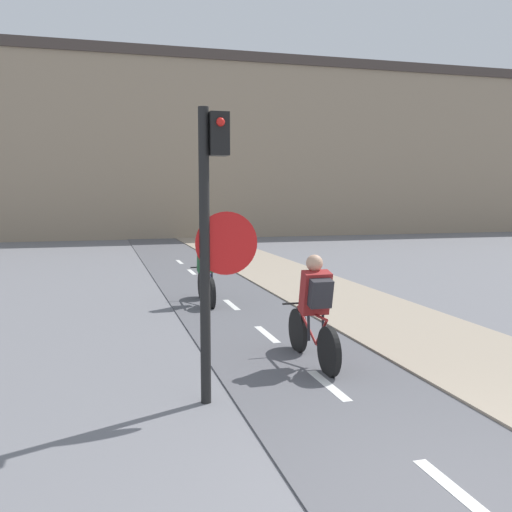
{
  "coord_description": "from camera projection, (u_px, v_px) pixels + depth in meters",
  "views": [
    {
      "loc": [
        -2.52,
        -2.95,
        2.23
      ],
      "look_at": [
        0.0,
        6.14,
        1.2
      ],
      "focal_mm": 40.0,
      "sensor_mm": 36.0,
      "label": 1
    }
  ],
  "objects": [
    {
      "name": "cyclist_far",
      "position": [
        206.0,
        272.0,
        11.53
      ],
      "size": [
        0.46,
        1.69,
        1.43
      ],
      "color": "black",
      "rests_on": "ground_plane"
    },
    {
      "name": "building_row_background",
      "position": [
        146.0,
        147.0,
        30.06
      ],
      "size": [
        60.0,
        5.2,
        9.33
      ],
      "color": "gray",
      "rests_on": "ground_plane"
    },
    {
      "name": "traffic_light_pole",
      "position": [
        212.0,
        223.0,
        5.93
      ],
      "size": [
        0.67,
        0.25,
        3.11
      ],
      "color": "black",
      "rests_on": "ground_plane"
    },
    {
      "name": "cyclist_near",
      "position": [
        314.0,
        312.0,
        7.41
      ],
      "size": [
        0.46,
        1.75,
        1.45
      ],
      "color": "black",
      "rests_on": "ground_plane"
    }
  ]
}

